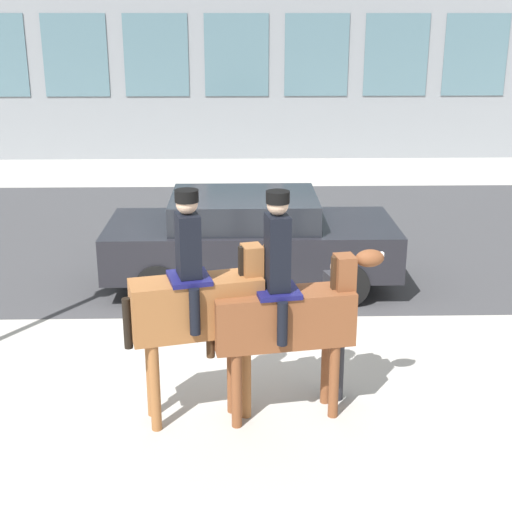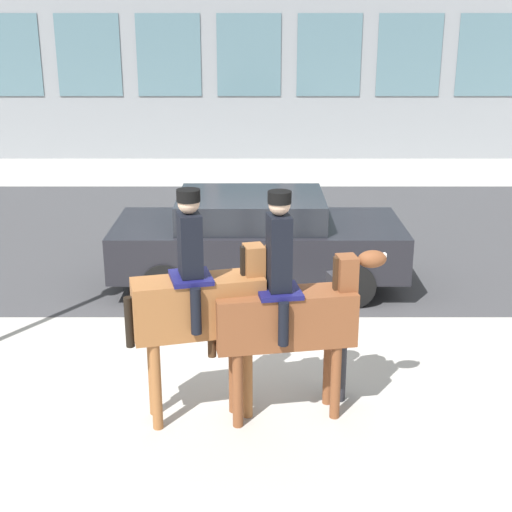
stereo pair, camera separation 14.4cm
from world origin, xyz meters
name	(u,v)px [view 2 (the right image)]	position (x,y,z in m)	size (l,w,h in m)	color
ground_plane	(238,332)	(0.00, 0.00, 0.00)	(80.00, 80.00, 0.00)	#9E9B93
road_surface	(242,234)	(0.00, 4.75, 0.00)	(18.95, 8.50, 0.01)	#38383A
mounted_horse_lead	(198,301)	(-0.37, -2.18, 1.35)	(1.74, 0.76, 2.55)	brown
mounted_horse_companion	(285,309)	(0.55, -2.17, 1.25)	(1.90, 0.68, 2.53)	brown
pedestrian_bystander	(336,318)	(1.13, -1.80, 0.99)	(0.81, 0.60, 1.68)	#232328
street_car_near_lane	(253,238)	(0.22, 1.82, 0.81)	(4.58, 2.01, 1.51)	black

